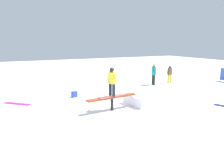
% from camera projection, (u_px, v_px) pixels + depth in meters
% --- Properties ---
extents(ground_plane, '(60.00, 60.00, 0.00)m').
position_uv_depth(ground_plane, '(112.00, 110.00, 10.43)').
color(ground_plane, white).
extents(rail_feature, '(2.64, 0.55, 0.68)m').
position_uv_depth(rail_feature, '(112.00, 98.00, 10.32)').
color(rail_feature, black).
rests_on(rail_feature, ground).
extents(snow_kicker_ramp, '(1.94, 1.68, 0.50)m').
position_uv_depth(snow_kicker_ramp, '(145.00, 99.00, 11.49)').
color(snow_kicker_ramp, white).
rests_on(snow_kicker_ramp, ground).
extents(main_rider_on_rail, '(1.43, 0.77, 1.38)m').
position_uv_depth(main_rider_on_rail, '(112.00, 82.00, 10.17)').
color(main_rider_on_rail, '#F26A61').
rests_on(main_rider_on_rail, rail_feature).
extents(bystander_brown, '(0.61, 0.24, 1.36)m').
position_uv_depth(bystander_brown, '(170.00, 73.00, 17.16)').
color(bystander_brown, yellow).
rests_on(bystander_brown, ground).
extents(bystander_teal, '(0.35, 0.69, 1.60)m').
position_uv_depth(bystander_teal, '(154.00, 73.00, 16.34)').
color(bystander_teal, black).
rests_on(bystander_teal, ground).
extents(loose_snowboard_magenta, '(1.32, 1.26, 0.02)m').
position_uv_depth(loose_snowboard_magenta, '(17.00, 104.00, 11.47)').
color(loose_snowboard_magenta, '#CF209F').
rests_on(loose_snowboard_magenta, ground).
extents(backpack_on_snow, '(0.34, 0.28, 0.34)m').
position_uv_depth(backpack_on_snow, '(74.00, 94.00, 12.86)').
color(backpack_on_snow, blue).
rests_on(backpack_on_snow, ground).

